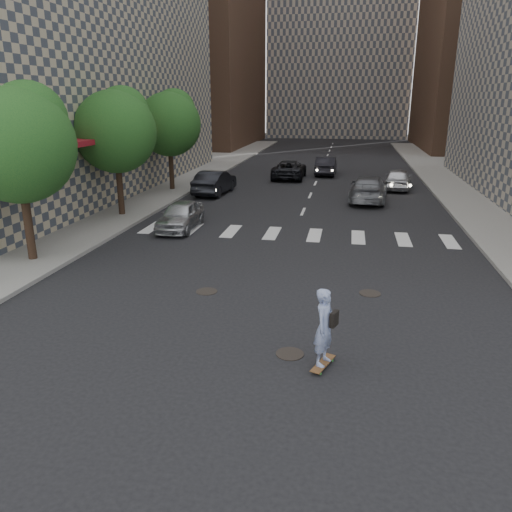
{
  "coord_description": "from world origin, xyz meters",
  "views": [
    {
      "loc": [
        2.39,
        -13.58,
        6.09
      ],
      "look_at": [
        -0.36,
        1.29,
        1.3
      ],
      "focal_mm": 35.0,
      "sensor_mm": 36.0,
      "label": 1
    }
  ],
  "objects": [
    {
      "name": "traffic_car_a",
      "position": [
        -6.31,
        18.41,
        0.78
      ],
      "size": [
        1.96,
        4.83,
        1.56
      ],
      "primitive_type": "imported",
      "rotation": [
        0.0,
        0.0,
        3.08
      ],
      "color": "black",
      "rests_on": "ground"
    },
    {
      "name": "manhole_c",
      "position": [
        3.3,
        2.0,
        0.01
      ],
      "size": [
        0.7,
        0.7,
        0.02
      ],
      "primitive_type": "cylinder",
      "color": "black",
      "rests_on": "ground"
    },
    {
      "name": "tree_a",
      "position": [
        -9.45,
        3.14,
        4.65
      ],
      "size": [
        4.2,
        4.2,
        6.6
      ],
      "color": "#382619",
      "rests_on": "sidewalk_left"
    },
    {
      "name": "manhole_b",
      "position": [
        -2.0,
        1.2,
        0.01
      ],
      "size": [
        0.7,
        0.7,
        0.02
      ],
      "primitive_type": "cylinder",
      "color": "black",
      "rests_on": "ground"
    },
    {
      "name": "skateboarder",
      "position": [
        2.05,
        -2.97,
        1.04
      ],
      "size": [
        0.66,
        1.02,
        1.98
      ],
      "rotation": [
        0.0,
        0.0,
        -0.35
      ],
      "color": "brown",
      "rests_on": "ground"
    },
    {
      "name": "traffic_car_c",
      "position": [
        -2.22,
        26.0,
        0.72
      ],
      "size": [
        2.38,
        5.16,
        1.43
      ],
      "primitive_type": "imported",
      "rotation": [
        0.0,
        0.0,
        3.14
      ],
      "color": "black",
      "rests_on": "ground"
    },
    {
      "name": "traffic_car_e",
      "position": [
        0.54,
        28.59,
        0.75
      ],
      "size": [
        1.63,
        4.56,
        1.5
      ],
      "primitive_type": "imported",
      "rotation": [
        0.0,
        0.0,
        3.13
      ],
      "color": "black",
      "rests_on": "ground"
    },
    {
      "name": "manhole_a",
      "position": [
        1.2,
        -2.5,
        0.01
      ],
      "size": [
        0.7,
        0.7,
        0.02
      ],
      "primitive_type": "cylinder",
      "color": "black",
      "rests_on": "ground"
    },
    {
      "name": "tree_b",
      "position": [
        -9.45,
        11.14,
        4.65
      ],
      "size": [
        4.2,
        4.2,
        6.6
      ],
      "color": "#382619",
      "rests_on": "sidewalk_left"
    },
    {
      "name": "silver_sedan",
      "position": [
        -5.5,
        8.99,
        0.68
      ],
      "size": [
        1.68,
        4.03,
        1.37
      ],
      "primitive_type": "imported",
      "rotation": [
        0.0,
        0.0,
        0.02
      ],
      "color": "#B5B8BD",
      "rests_on": "ground"
    },
    {
      "name": "traffic_car_d",
      "position": [
        5.83,
        22.42,
        0.74
      ],
      "size": [
        2.27,
        4.52,
        1.48
      ],
      "primitive_type": "imported",
      "rotation": [
        0.0,
        0.0,
        3.02
      ],
      "color": "silver",
      "rests_on": "ground"
    },
    {
      "name": "traffic_car_b",
      "position": [
        3.67,
        17.68,
        0.77
      ],
      "size": [
        2.62,
        5.5,
        1.55
      ],
      "primitive_type": "imported",
      "rotation": [
        0.0,
        0.0,
        3.06
      ],
      "color": "slate",
      "rests_on": "ground"
    },
    {
      "name": "sidewalk_left",
      "position": [
        -14.5,
        20.0,
        0.07
      ],
      "size": [
        13.0,
        80.0,
        0.15
      ],
      "primitive_type": "cube",
      "color": "gray",
      "rests_on": "ground"
    },
    {
      "name": "ground",
      "position": [
        0.0,
        0.0,
        0.0
      ],
      "size": [
        160.0,
        160.0,
        0.0
      ],
      "primitive_type": "plane",
      "color": "black",
      "rests_on": "ground"
    },
    {
      "name": "tree_c",
      "position": [
        -9.45,
        19.14,
        4.65
      ],
      "size": [
        4.2,
        4.2,
        6.6
      ],
      "color": "#382619",
      "rests_on": "sidewalk_left"
    }
  ]
}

